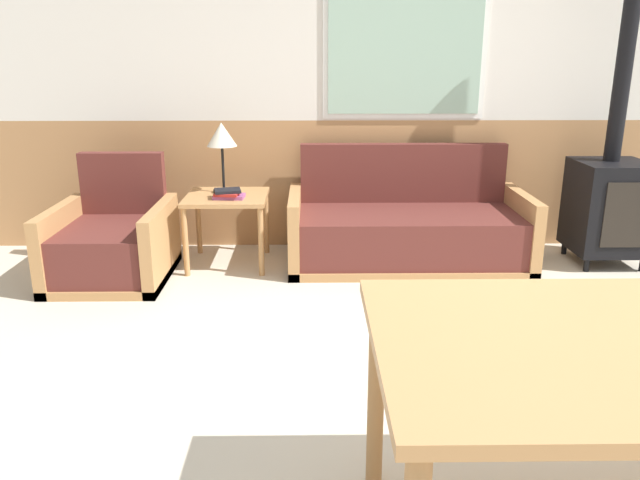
{
  "coord_description": "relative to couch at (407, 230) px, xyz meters",
  "views": [
    {
      "loc": [
        -0.77,
        -2.35,
        1.53
      ],
      "look_at": [
        -0.73,
        0.96,
        0.54
      ],
      "focal_mm": 35.0,
      "sensor_mm": 36.0,
      "label": 1
    }
  ],
  "objects": [
    {
      "name": "side_table",
      "position": [
        -1.34,
        -0.01,
        0.2
      ],
      "size": [
        0.59,
        0.59,
        0.53
      ],
      "color": "#B27F4C",
      "rests_on": "ground_plane"
    },
    {
      "name": "ground_plane",
      "position": [
        0.06,
        -2.14,
        -0.25
      ],
      "size": [
        16.0,
        16.0,
        0.0
      ],
      "primitive_type": "plane",
      "color": "beige"
    },
    {
      "name": "book_stack",
      "position": [
        -1.31,
        -0.11,
        0.31
      ],
      "size": [
        0.23,
        0.19,
        0.07
      ],
      "color": "#994C84",
      "rests_on": "side_table"
    },
    {
      "name": "wood_stove",
      "position": [
        1.49,
        -0.01,
        0.32
      ],
      "size": [
        0.51,
        0.53,
        2.5
      ],
      "color": "black",
      "rests_on": "ground_plane"
    },
    {
      "name": "couch",
      "position": [
        0.0,
        0.0,
        0.0
      ],
      "size": [
        1.76,
        0.81,
        0.85
      ],
      "color": "#B27F4C",
      "rests_on": "ground_plane"
    },
    {
      "name": "armchair",
      "position": [
        -2.11,
        -0.3,
        -0.01
      ],
      "size": [
        0.77,
        0.87,
        0.83
      ],
      "rotation": [
        0.0,
        0.0,
        0.07
      ],
      "color": "#B27F4C",
      "rests_on": "ground_plane"
    },
    {
      "name": "wall_back",
      "position": [
        0.05,
        0.49,
        1.11
      ],
      "size": [
        7.2,
        0.09,
        2.7
      ],
      "color": "#AD7A4C",
      "rests_on": "ground_plane"
    },
    {
      "name": "table_lamp",
      "position": [
        -1.37,
        0.09,
        0.68
      ],
      "size": [
        0.22,
        0.22,
        0.52
      ],
      "color": "black",
      "rests_on": "side_table"
    }
  ]
}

